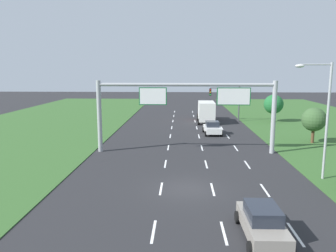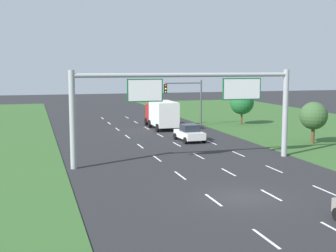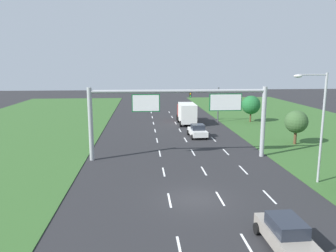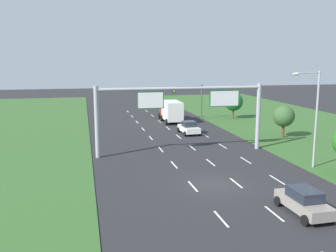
# 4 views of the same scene
# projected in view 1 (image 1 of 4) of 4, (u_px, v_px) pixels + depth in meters

# --- Properties ---
(ground_plane) EXTENTS (200.00, 200.00, 0.00)m
(ground_plane) POSITION_uv_depth(u_px,v_px,m) (187.00, 189.00, 22.20)
(ground_plane) COLOR #262628
(lane_dashes_inner_left) EXTENTS (0.14, 62.40, 0.01)m
(lane_dashes_inner_left) POSITION_uv_depth(u_px,v_px,m) (168.00, 148.00, 34.09)
(lane_dashes_inner_left) COLOR white
(lane_dashes_inner_left) RESTS_ON ground_plane
(lane_dashes_inner_right) EXTENTS (0.14, 62.40, 0.01)m
(lane_dashes_inner_right) POSITION_uv_depth(u_px,v_px,m) (202.00, 148.00, 33.95)
(lane_dashes_inner_right) COLOR white
(lane_dashes_inner_right) RESTS_ON ground_plane
(lane_dashes_slip) EXTENTS (0.14, 62.40, 0.01)m
(lane_dashes_slip) POSITION_uv_depth(u_px,v_px,m) (236.00, 148.00, 33.80)
(lane_dashes_slip) COLOR white
(lane_dashes_slip) RESTS_ON ground_plane
(car_near_red) EXTENTS (2.28, 4.01, 1.66)m
(car_near_red) POSITION_uv_depth(u_px,v_px,m) (212.00, 128.00, 41.07)
(car_near_red) COLOR white
(car_near_red) RESTS_ON ground_plane
(car_lead_silver) EXTENTS (2.03, 4.20, 1.62)m
(car_lead_silver) POSITION_uv_depth(u_px,v_px,m) (262.00, 222.00, 15.59)
(car_lead_silver) COLOR gray
(car_lead_silver) RESTS_ON ground_plane
(box_truck) EXTENTS (2.78, 7.36, 3.22)m
(box_truck) POSITION_uv_depth(u_px,v_px,m) (206.00, 111.00, 50.63)
(box_truck) COLOR #B21E19
(box_truck) RESTS_ON ground_plane
(sign_gantry) EXTENTS (17.24, 0.44, 7.00)m
(sign_gantry) POSITION_uv_depth(u_px,v_px,m) (188.00, 103.00, 31.32)
(sign_gantry) COLOR #9EA0A5
(sign_gantry) RESTS_ON ground_plane
(traffic_light_mast) EXTENTS (4.76, 0.49, 5.60)m
(traffic_light_mast) POSITION_uv_depth(u_px,v_px,m) (227.00, 97.00, 50.86)
(traffic_light_mast) COLOR #47494F
(traffic_light_mast) RESTS_ON ground_plane
(street_lamp) EXTENTS (2.61, 0.32, 8.50)m
(street_lamp) POSITION_uv_depth(u_px,v_px,m) (323.00, 111.00, 23.33)
(street_lamp) COLOR #9EA0A5
(street_lamp) RESTS_ON ground_plane
(roadside_tree_mid) EXTENTS (2.59, 2.59, 3.97)m
(roadside_tree_mid) POSITION_uv_depth(u_px,v_px,m) (314.00, 120.00, 35.58)
(roadside_tree_mid) COLOR #513823
(roadside_tree_mid) RESTS_ON ground_plane
(roadside_tree_far) EXTENTS (2.95, 2.95, 4.26)m
(roadside_tree_far) POSITION_uv_depth(u_px,v_px,m) (274.00, 104.00, 50.41)
(roadside_tree_far) COLOR #513823
(roadside_tree_far) RESTS_ON ground_plane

